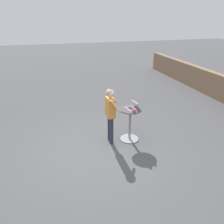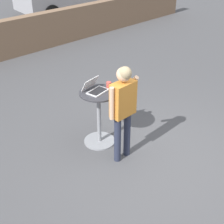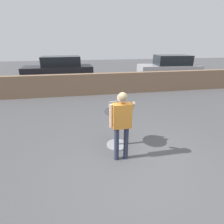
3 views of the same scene
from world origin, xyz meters
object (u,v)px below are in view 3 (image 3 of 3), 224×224
Objects in this scene: laptop at (116,108)px; standing_person at (122,119)px; cafe_table at (117,127)px; coffee_mug at (127,108)px; parked_car_further_down at (169,67)px; parked_car_near_street at (59,69)px.

standing_person is (-0.02, -0.66, -0.01)m from laptop.
standing_person is at bearing -91.88° from laptop.
coffee_mug reaches higher than cafe_table.
laptop is 3.22× the size of coffee_mug.
laptop is 9.85m from parked_car_further_down.
standing_person is at bearing -123.09° from parked_car_further_down.
parked_car_further_down reaches higher than cafe_table.
coffee_mug is at bearing 2.30° from cafe_table.
parked_car_near_street is (-2.17, 8.64, -0.20)m from laptop.
cafe_table is 2.52× the size of laptop.
laptop is at bearing 97.54° from cafe_table.
parked_car_near_street is 1.05× the size of parked_car_further_down.
standing_person is at bearing -77.00° from parked_car_near_street.
parked_car_near_street is (-2.15, 9.30, -0.19)m from standing_person.
parked_car_further_down is (5.40, 8.12, -0.18)m from coffee_mug.
parked_car_near_street is 7.85m from parked_car_further_down.
standing_person is at bearing -114.99° from coffee_mug.
parked_car_further_down is (5.66, 8.06, -0.18)m from laptop.
parked_car_near_street reaches higher than standing_person.
laptop is 0.66m from standing_person.
laptop reaches higher than cafe_table.
laptop is 0.09× the size of parked_car_further_down.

